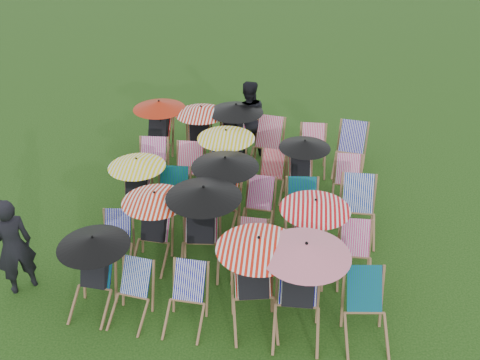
# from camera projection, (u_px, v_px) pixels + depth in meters

# --- Properties ---
(ground) EXTENTS (100.00, 100.00, 0.00)m
(ground) POSITION_uv_depth(u_px,v_px,m) (239.00, 229.00, 9.72)
(ground) COLOR black
(ground) RESTS_ON ground
(deckchair_0) EXTENTS (1.04, 1.09, 1.23)m
(deckchair_0) POSITION_uv_depth(u_px,v_px,m) (93.00, 272.00, 7.74)
(deckchair_0) COLOR #89613F
(deckchair_0) RESTS_ON ground
(deckchair_1) EXTENTS (0.65, 0.82, 0.82)m
(deckchair_1) POSITION_uv_depth(u_px,v_px,m) (130.00, 295.00, 7.69)
(deckchair_1) COLOR #89613F
(deckchair_1) RESTS_ON ground
(deckchair_2) EXTENTS (0.62, 0.83, 0.86)m
(deckchair_2) POSITION_uv_depth(u_px,v_px,m) (186.00, 300.00, 7.57)
(deckchair_2) COLOR #89613F
(deckchair_2) RESTS_ON ground
(deckchair_3) EXTENTS (1.19, 1.29, 1.41)m
(deckchair_3) POSITION_uv_depth(u_px,v_px,m) (255.00, 281.00, 7.46)
(deckchair_3) COLOR #89613F
(deckchair_3) RESTS_ON ground
(deckchair_4) EXTENTS (1.22, 1.27, 1.45)m
(deckchair_4) POSITION_uv_depth(u_px,v_px,m) (300.00, 288.00, 7.30)
(deckchair_4) COLOR #89613F
(deckchair_4) RESTS_ON ground
(deckchair_5) EXTENTS (0.71, 0.93, 0.94)m
(deckchair_5) POSITION_uv_depth(u_px,v_px,m) (366.00, 312.00, 7.32)
(deckchair_5) COLOR #89613F
(deckchair_5) RESTS_ON ground
(deckchair_6) EXTENTS (0.60, 0.80, 0.82)m
(deckchair_6) POSITION_uv_depth(u_px,v_px,m) (116.00, 242.00, 8.75)
(deckchair_6) COLOR #89613F
(deckchair_6) RESTS_ON ground
(deckchair_7) EXTENTS (1.07, 1.12, 1.27)m
(deckchair_7) POSITION_uv_depth(u_px,v_px,m) (153.00, 226.00, 8.67)
(deckchair_7) COLOR #89613F
(deckchair_7) RESTS_ON ground
(deckchair_8) EXTENTS (1.21, 1.28, 1.43)m
(deckchair_8) POSITION_uv_depth(u_px,v_px,m) (201.00, 226.00, 8.53)
(deckchair_8) COLOR #89613F
(deckchair_8) RESTS_ON ground
(deckchair_9) EXTENTS (0.58, 0.78, 0.82)m
(deckchair_9) POSITION_uv_depth(u_px,v_px,m) (250.00, 251.00, 8.54)
(deckchair_9) COLOR #89613F
(deckchair_9) RESTS_ON ground
(deckchair_10) EXTENTS (1.11, 1.16, 1.31)m
(deckchair_10) POSITION_uv_depth(u_px,v_px,m) (310.00, 236.00, 8.42)
(deckchair_10) COLOR #89613F
(deckchair_10) RESTS_ON ground
(deckchair_11) EXTENTS (0.58, 0.81, 0.87)m
(deckchair_11) POSITION_uv_depth(u_px,v_px,m) (355.00, 255.00, 8.41)
(deckchair_11) COLOR #89613F
(deckchair_11) RESTS_ON ground
(deckchair_12) EXTENTS (1.03, 1.07, 1.22)m
(deckchair_12) POSITION_uv_depth(u_px,v_px,m) (136.00, 189.00, 9.69)
(deckchair_12) COLOR #89613F
(deckchair_12) RESTS_ON ground
(deckchair_13) EXTENTS (0.69, 0.93, 0.99)m
(deckchair_13) POSITION_uv_depth(u_px,v_px,m) (172.00, 202.00, 9.61)
(deckchair_13) COLOR #89613F
(deckchair_13) RESTS_ON ground
(deckchair_14) EXTENTS (1.18, 1.25, 1.40)m
(deckchair_14) POSITION_uv_depth(u_px,v_px,m) (221.00, 193.00, 9.41)
(deckchair_14) COLOR #89613F
(deckchair_14) RESTS_ON ground
(deckchair_15) EXTENTS (0.66, 0.86, 0.88)m
(deckchair_15) POSITION_uv_depth(u_px,v_px,m) (258.00, 207.00, 9.54)
(deckchair_15) COLOR #89613F
(deckchair_15) RESTS_ON ground
(deckchair_16) EXTENTS (0.70, 0.93, 0.96)m
(deckchair_16) POSITION_uv_depth(u_px,v_px,m) (302.00, 212.00, 9.34)
(deckchair_16) COLOR #89613F
(deckchair_16) RESTS_ON ground
(deckchair_17) EXTENTS (0.68, 0.94, 1.01)m
(deckchair_17) POSITION_uv_depth(u_px,v_px,m) (358.00, 211.00, 9.34)
(deckchair_17) COLOR #89613F
(deckchair_17) RESTS_ON ground
(deckchair_18) EXTENTS (0.67, 0.91, 0.97)m
(deckchair_18) POSITION_uv_depth(u_px,v_px,m) (151.00, 168.00, 10.67)
(deckchair_18) COLOR #89613F
(deckchair_18) RESTS_ON ground
(deckchair_19) EXTENTS (0.64, 0.89, 0.95)m
(deckchair_19) POSITION_uv_depth(u_px,v_px,m) (188.00, 172.00, 10.53)
(deckchair_19) COLOR #89613F
(deckchair_19) RESTS_ON ground
(deckchair_20) EXTENTS (1.12, 1.18, 1.33)m
(deckchair_20) POSITION_uv_depth(u_px,v_px,m) (224.00, 161.00, 10.45)
(deckchair_20) COLOR #89613F
(deckchair_20) RESTS_ON ground
(deckchair_21) EXTENTS (0.63, 0.82, 0.83)m
(deckchair_21) POSITION_uv_depth(u_px,v_px,m) (271.00, 176.00, 10.51)
(deckchair_21) COLOR #89613F
(deckchair_21) RESTS_ON ground
(deckchair_22) EXTENTS (0.99, 1.06, 1.18)m
(deckchair_22) POSITION_uv_depth(u_px,v_px,m) (302.00, 168.00, 10.37)
(deckchair_22) COLOR #89613F
(deckchair_22) RESTS_ON ground
(deckchair_23) EXTENTS (0.60, 0.82, 0.87)m
(deckchair_23) POSITION_uv_depth(u_px,v_px,m) (347.00, 183.00, 10.27)
(deckchair_23) COLOR #89613F
(deckchair_23) RESTS_ON ground
(deckchair_24) EXTENTS (1.13, 1.19, 1.34)m
(deckchair_24) POSITION_uv_depth(u_px,v_px,m) (157.00, 130.00, 11.64)
(deckchair_24) COLOR #89613F
(deckchair_24) RESTS_ON ground
(deckchair_25) EXTENTS (1.10, 1.20, 1.31)m
(deckchair_25) POSITION_uv_depth(u_px,v_px,m) (200.00, 135.00, 11.45)
(deckchair_25) COLOR #89613F
(deckchair_25) RESTS_ON ground
(deckchair_26) EXTENTS (1.15, 1.22, 1.37)m
(deckchair_26) POSITION_uv_depth(u_px,v_px,m) (234.00, 134.00, 11.41)
(deckchair_26) COLOR #89613F
(deckchair_26) RESTS_ON ground
(deckchair_27) EXTENTS (0.82, 1.03, 1.02)m
(deckchair_27) POSITION_uv_depth(u_px,v_px,m) (266.00, 146.00, 11.41)
(deckchair_27) COLOR #89613F
(deckchair_27) RESTS_ON ground
(deckchair_28) EXTENTS (0.62, 0.86, 0.92)m
(deckchair_28) POSITION_uv_depth(u_px,v_px,m) (313.00, 151.00, 11.33)
(deckchair_28) COLOR #89613F
(deckchair_28) RESTS_ON ground
(deckchair_29) EXTENTS (0.80, 1.01, 1.00)m
(deckchair_29) POSITION_uv_depth(u_px,v_px,m) (350.00, 150.00, 11.26)
(deckchair_29) COLOR #89613F
(deckchair_29) RESTS_ON ground
(person_left) EXTENTS (0.70, 0.70, 1.64)m
(person_left) POSITION_uv_depth(u_px,v_px,m) (13.00, 246.00, 7.99)
(person_left) COLOR black
(person_left) RESTS_ON ground
(person_rear) EXTENTS (0.93, 0.78, 1.72)m
(person_rear) POSITION_uv_depth(u_px,v_px,m) (248.00, 118.00, 11.78)
(person_rear) COLOR black
(person_rear) RESTS_ON ground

